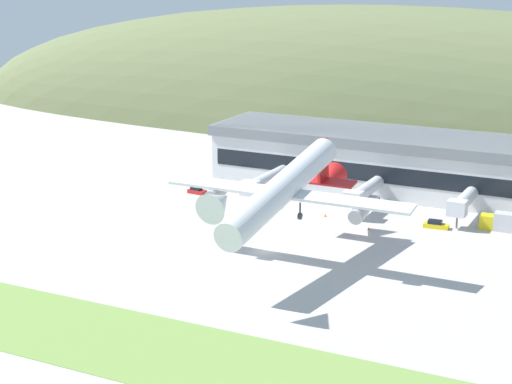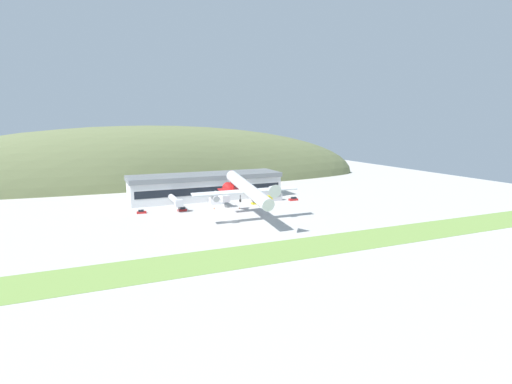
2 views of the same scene
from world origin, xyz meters
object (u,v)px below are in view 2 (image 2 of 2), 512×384
Objects in this scene: service_car_2 at (182,210)px; service_car_3 at (293,199)px; fuel_truck at (217,201)px; traffic_cone_0 at (240,208)px; service_car_1 at (256,203)px; traffic_cone_1 at (214,208)px; jetway_2 at (258,193)px; jetway_1 at (221,197)px; box_truck at (274,197)px; cargo_airplane at (247,189)px; service_car_0 at (141,212)px; terminal_building at (206,185)px; jetway_0 at (176,200)px.

service_car_2 is 0.83× the size of service_car_3.
fuel_truck is 14.38m from traffic_cone_0.
service_car_3 is at bearing 1.96° from service_car_1.
jetway_2 is at bearing 17.37° from traffic_cone_1.
jetway_1 reaches higher than box_truck.
traffic_cone_1 is at bearing 98.36° from cargo_airplane.
jetway_1 is at bearing 4.51° from service_car_0.
jetway_1 is 20.35m from service_car_2.
service_car_3 reaches higher than traffic_cone_1.
service_car_3 is at bearing -8.75° from fuel_truck.
cargo_airplane is 36.29m from service_car_2.
terminal_building is at bearing 141.59° from jetway_2.
terminal_building is 128.46× the size of traffic_cone_0.
terminal_building reaches higher than jetway_2.
jetway_2 is at bearing 3.22° from jetway_0.
traffic_cone_1 is (13.91, -0.75, -0.36)m from service_car_2.
service_car_2 is (-19.31, -5.47, -3.35)m from jetway_1.
terminal_building is at bearing 82.00° from traffic_cone_1.
jetway_0 is at bearing -135.32° from terminal_building.
jetway_0 is at bearing 159.69° from traffic_cone_0.
service_car_2 is 54.91m from service_car_3.
service_car_0 is (-54.82, -4.24, -3.38)m from jetway_2.
box_truck is at bearing 10.80° from traffic_cone_1.
jetway_0 reaches higher than box_truck.
service_car_3 reaches higher than traffic_cone_0.
cargo_airplane is at bearing -81.64° from traffic_cone_1.
service_car_3 is (16.57, -4.65, -3.29)m from jetway_2.
fuel_truck reaches higher than traffic_cone_0.
service_car_2 is at bearing -156.12° from fuel_truck.
fuel_truck is 28.37m from box_truck.
jetway_2 is 20.58m from fuel_truck.
service_car_0 is at bearing -148.35° from terminal_building.
service_car_2 is at bearing 121.88° from cargo_airplane.
fuel_truck is (0.56, -15.59, -5.49)m from terminal_building.
service_car_0 is 6.92× the size of traffic_cone_1.
jetway_0 is at bearing -179.07° from box_truck.
service_car_2 is at bearing -69.04° from jetway_0.
service_car_3 is 7.77× the size of traffic_cone_0.
box_truck reaches higher than traffic_cone_0.
terminal_building is 27.03m from jetway_0.
jetway_2 is 8.34m from box_truck.
cargo_airplane is 11.67× the size of service_car_0.
service_car_1 is at bearing -178.04° from service_car_3.
service_car_1 is at bearing -20.60° from fuel_truck.
fuel_truck reaches higher than service_car_1.
service_car_1 is 11.97m from box_truck.
traffic_cone_0 is at bearing -76.52° from terminal_building.
terminal_building reaches higher than jetway_1.
jetway_1 is 16.38m from service_car_1.
jetway_0 is 47.98m from box_truck.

